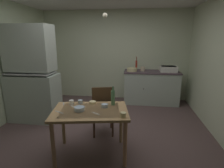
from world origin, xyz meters
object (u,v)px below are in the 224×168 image
(sink_basin, at_px, (168,69))
(hand_pump, at_px, (136,65))
(hutch_cabinet, at_px, (32,78))
(dining_table, at_px, (90,116))
(mug_dark, at_px, (80,102))
(glass_bottle, at_px, (113,97))
(mixing_bowl_counter, at_px, (132,70))
(serving_bowl_wide, at_px, (105,106))
(chair_far_side, at_px, (103,110))

(sink_basin, bearing_deg, hand_pump, 176.96)
(hutch_cabinet, xyz_separation_m, dining_table, (1.53, -1.06, -0.32))
(hutch_cabinet, xyz_separation_m, mug_dark, (1.30, -0.81, -0.19))
(glass_bottle, bearing_deg, mixing_bowl_counter, 83.76)
(hand_pump, relative_size, serving_bowl_wide, 3.87)
(hutch_cabinet, bearing_deg, hand_pump, 34.27)
(hand_pump, distance_m, glass_bottle, 2.33)
(sink_basin, xyz_separation_m, hand_pump, (-0.85, 0.05, 0.09))
(sink_basin, distance_m, glass_bottle, 2.55)
(sink_basin, relative_size, dining_table, 0.36)
(mug_dark, bearing_deg, chair_far_side, 47.83)
(serving_bowl_wide, height_order, mug_dark, mug_dark)
(hand_pump, xyz_separation_m, glass_bottle, (-0.35, -2.29, -0.21))
(dining_table, height_order, mug_dark, mug_dark)
(chair_far_side, bearing_deg, sink_basin, 53.16)
(dining_table, distance_m, chair_far_side, 0.61)
(mug_dark, bearing_deg, serving_bowl_wide, -15.72)
(sink_basin, height_order, chair_far_side, sink_basin)
(glass_bottle, bearing_deg, serving_bowl_wide, -131.82)
(chair_far_side, distance_m, glass_bottle, 0.54)
(glass_bottle, bearing_deg, sink_basin, 61.74)
(serving_bowl_wide, bearing_deg, glass_bottle, 48.18)
(hand_pump, distance_m, dining_table, 2.67)
(hand_pump, xyz_separation_m, dining_table, (-0.66, -2.55, -0.43))
(hutch_cabinet, relative_size, glass_bottle, 6.75)
(hutch_cabinet, relative_size, dining_table, 1.68)
(dining_table, relative_size, chair_far_side, 1.27)
(sink_basin, xyz_separation_m, dining_table, (-1.51, -2.51, -0.34))
(hand_pump, distance_m, mixing_bowl_counter, 0.19)
(chair_far_side, xyz_separation_m, serving_bowl_wide, (0.11, -0.46, 0.26))
(mixing_bowl_counter, bearing_deg, hand_pump, 39.94)
(hand_pump, bearing_deg, chair_far_side, -106.51)
(mixing_bowl_counter, bearing_deg, dining_table, -102.52)
(hand_pump, xyz_separation_m, mug_dark, (-0.89, -2.30, -0.30))
(dining_table, xyz_separation_m, chair_far_side, (0.08, 0.59, -0.14))
(hand_pump, bearing_deg, sink_basin, -3.04)
(chair_far_side, distance_m, serving_bowl_wide, 0.54)
(sink_basin, height_order, hand_pump, hand_pump)
(serving_bowl_wide, bearing_deg, dining_table, -144.94)
(dining_table, xyz_separation_m, serving_bowl_wide, (0.19, 0.13, 0.13))
(sink_basin, distance_m, mug_dark, 2.85)
(sink_basin, distance_m, dining_table, 2.95)
(serving_bowl_wide, bearing_deg, hutch_cabinet, 151.78)
(chair_far_side, bearing_deg, dining_table, -97.59)
(hutch_cabinet, xyz_separation_m, chair_far_side, (1.61, -0.47, -0.46))
(mixing_bowl_counter, height_order, dining_table, mixing_bowl_counter)
(sink_basin, height_order, mixing_bowl_counter, sink_basin)
(sink_basin, xyz_separation_m, mug_dark, (-1.74, -2.25, -0.21))
(hutch_cabinet, bearing_deg, chair_far_side, -16.14)
(serving_bowl_wide, bearing_deg, mixing_bowl_counter, 81.35)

